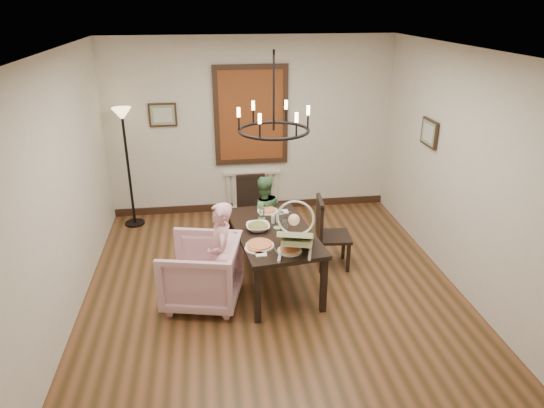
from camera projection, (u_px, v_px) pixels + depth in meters
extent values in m
cube|color=brown|center=(273.00, 289.00, 5.93)|extent=(4.50, 5.00, 0.01)
cube|color=white|center=(273.00, 51.00, 4.84)|extent=(4.50, 5.00, 0.01)
cube|color=beige|center=(251.00, 128.00, 7.67)|extent=(4.50, 0.01, 2.80)
cube|color=beige|center=(62.00, 192.00, 5.11)|extent=(0.01, 5.00, 2.80)
cube|color=beige|center=(463.00, 173.00, 5.67)|extent=(0.01, 5.00, 2.80)
cube|color=black|center=(274.00, 232.00, 5.80)|extent=(1.07, 1.66, 0.05)
cube|color=black|center=(257.00, 295.00, 5.21)|extent=(0.07, 0.07, 0.68)
cube|color=black|center=(232.00, 237.00, 6.49)|extent=(0.07, 0.07, 0.68)
cube|color=black|center=(324.00, 285.00, 5.39)|extent=(0.07, 0.07, 0.68)
cube|color=black|center=(286.00, 230.00, 6.67)|extent=(0.07, 0.07, 0.68)
imported|color=#CA9AA3|center=(201.00, 272.00, 5.56)|extent=(1.02, 1.00, 0.78)
imported|color=#E8A4AF|center=(221.00, 264.00, 5.45)|extent=(0.26, 0.39, 1.05)
imported|color=#487948|center=(263.00, 222.00, 6.62)|extent=(0.50, 0.42, 0.94)
imported|color=white|center=(258.00, 227.00, 5.77)|extent=(0.34, 0.34, 0.08)
cylinder|color=tan|center=(260.00, 245.00, 5.39)|extent=(0.32, 0.32, 0.04)
cylinder|color=silver|center=(285.00, 226.00, 5.73)|extent=(0.07, 0.07, 0.14)
cube|color=brown|center=(251.00, 116.00, 7.55)|extent=(1.00, 0.03, 1.40)
cube|color=black|center=(163.00, 115.00, 7.37)|extent=(0.42, 0.03, 0.36)
cube|color=black|center=(429.00, 133.00, 6.39)|extent=(0.03, 0.42, 0.36)
torus|color=black|center=(274.00, 130.00, 5.31)|extent=(0.80, 0.80, 0.04)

